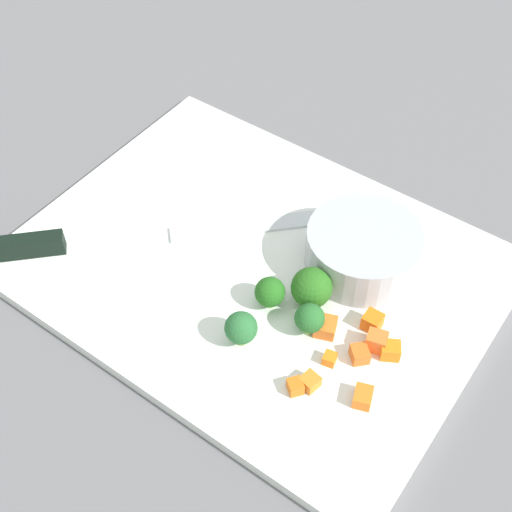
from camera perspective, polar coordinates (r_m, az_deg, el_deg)
name	(u,v)px	position (r m, az deg, el deg)	size (l,w,h in m)	color
ground_plane	(256,271)	(0.67, 0.00, -1.23)	(4.00, 4.00, 0.00)	slate
cutting_board	(256,267)	(0.66, 0.00, -0.90)	(0.43, 0.33, 0.01)	white
prep_bowl	(363,249)	(0.65, 8.65, 0.55)	(0.11, 0.11, 0.04)	#B2B3BA
chef_knife	(104,239)	(0.68, -12.18, 1.36)	(0.28, 0.28, 0.02)	silver
carrot_dice_0	(295,386)	(0.58, 3.20, -10.49)	(0.01, 0.01, 0.01)	orange
carrot_dice_1	(376,341)	(0.60, 9.73, -6.83)	(0.01, 0.02, 0.02)	orange
carrot_dice_2	(372,321)	(0.62, 9.40, -5.24)	(0.02, 0.02, 0.02)	orange
carrot_dice_3	(310,382)	(0.58, 4.38, -10.12)	(0.01, 0.01, 0.01)	orange
carrot_dice_4	(330,359)	(0.59, 5.98, -8.27)	(0.01, 0.01, 0.01)	orange
carrot_dice_5	(360,354)	(0.60, 8.39, -7.86)	(0.02, 0.01, 0.01)	orange
carrot_dice_6	(325,327)	(0.61, 5.64, -5.72)	(0.02, 0.02, 0.01)	orange
carrot_dice_7	(390,350)	(0.60, 10.82, -7.51)	(0.02, 0.01, 0.01)	orange
carrot_dice_8	(363,397)	(0.58, 8.64, -11.21)	(0.01, 0.02, 0.01)	orange
pepper_dice_0	(377,213)	(0.70, 9.74, 3.48)	(0.02, 0.02, 0.02)	yellow
pepper_dice_1	(403,223)	(0.70, 11.85, 2.61)	(0.02, 0.02, 0.01)	yellow
broccoli_floret_0	(241,328)	(0.59, -1.22, -5.87)	(0.03, 0.03, 0.03)	#95AC60
broccoli_floret_1	(312,288)	(0.62, 4.52, -2.59)	(0.04, 0.04, 0.04)	#88C16B
broccoli_floret_2	(270,292)	(0.62, 1.13, -2.96)	(0.03, 0.03, 0.03)	#89BA6B
broccoli_floret_3	(310,319)	(0.60, 4.36, -5.07)	(0.03, 0.03, 0.03)	#97B35E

